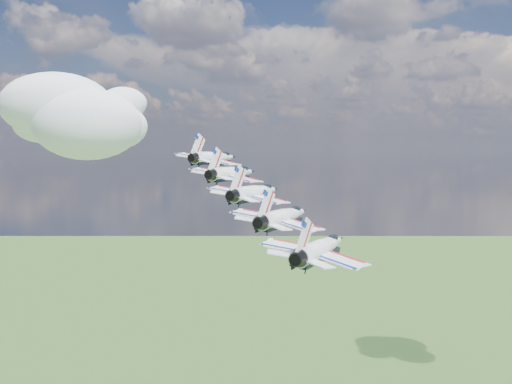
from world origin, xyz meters
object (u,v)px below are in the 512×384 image
at_px(jet_0, 215,157).
at_px(jet_4, 322,248).
at_px(jet_1, 233,173).
at_px(jet_3, 285,216).
at_px(jet_2, 256,192).

relative_size(jet_0, jet_4, 1.00).
bearing_deg(jet_1, jet_4, -43.85).
bearing_deg(jet_3, jet_2, 136.15).
bearing_deg(jet_4, jet_3, 136.15).
xyz_separation_m(jet_0, jet_3, (22.58, -23.08, -7.35)).
xyz_separation_m(jet_0, jet_1, (7.53, -7.69, -2.45)).
bearing_deg(jet_2, jet_0, 136.15).
xyz_separation_m(jet_1, jet_4, (22.58, -23.08, -7.35)).
bearing_deg(jet_0, jet_2, -43.85).
relative_size(jet_2, jet_4, 1.00).
bearing_deg(jet_3, jet_1, 136.15).
relative_size(jet_1, jet_3, 1.00).
distance_m(jet_2, jet_4, 22.08).
bearing_deg(jet_4, jet_2, 136.15).
distance_m(jet_2, jet_3, 11.04).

